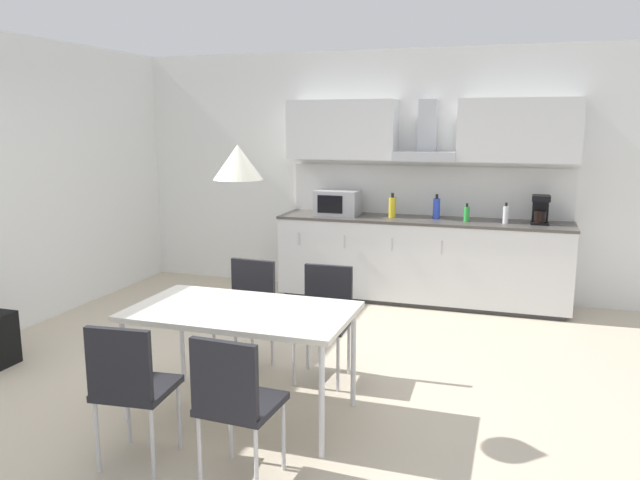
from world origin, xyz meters
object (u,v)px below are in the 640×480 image
object	(u,v)px
bottle_green	(467,214)
microwave	(338,203)
chair_far_left	(248,303)
chair_near_right	(234,396)
pendant_lamp	(238,162)
chair_far_right	(325,311)
bottle_blue	(437,208)
chair_near_left	(129,380)
coffee_maker	(540,210)
bottle_white	(506,214)
bottle_yellow	(392,207)
dining_table	(242,316)

from	to	relation	value
bottle_green	microwave	bearing A→B (deg)	178.22
bottle_green	chair_far_left	distance (m)	2.77
chair_near_right	pendant_lamp	xyz separation A→B (m)	(-0.33, 0.80, 1.18)
chair_far_right	chair_near_right	bearing A→B (deg)	-90.07
bottle_blue	bottle_green	world-z (taller)	bottle_blue
microwave	chair_far_left	world-z (taller)	microwave
chair_near_right	pendant_lamp	bearing A→B (deg)	112.10
bottle_blue	chair_near_left	bearing A→B (deg)	-106.42
pendant_lamp	chair_near_left	bearing A→B (deg)	-111.92
bottle_blue	coffee_maker	bearing A→B (deg)	-1.60
bottle_green	bottle_white	distance (m)	0.40
chair_far_left	chair_near_right	bearing A→B (deg)	-67.93
chair_far_right	chair_far_left	size ratio (longest dim) A/B	1.00
bottle_white	bottle_blue	bearing A→B (deg)	171.89
bottle_yellow	bottle_blue	bearing A→B (deg)	6.81
bottle_blue	bottle_green	size ratio (longest dim) A/B	1.39
coffee_maker	chair_far_left	xyz separation A→B (m)	(-2.24, -2.35, -0.55)
chair_far_right	pendant_lamp	world-z (taller)	pendant_lamp
dining_table	bottle_yellow	bearing A→B (deg)	83.17
chair_far_right	bottle_white	bearing A→B (deg)	61.17
bottle_green	pendant_lamp	world-z (taller)	pendant_lamp
bottle_white	coffee_maker	bearing A→B (deg)	12.31
microwave	coffee_maker	size ratio (longest dim) A/B	1.60
chair_far_right	coffee_maker	bearing A→B (deg)	55.89
dining_table	chair_far_right	world-z (taller)	chair_far_right
chair_far_right	bottle_green	bearing A→B (deg)	69.42
microwave	bottle_blue	size ratio (longest dim) A/B	1.79
bottle_white	dining_table	xyz separation A→B (m)	(-1.58, -3.07, -0.32)
dining_table	coffee_maker	bearing A→B (deg)	58.66
bottle_white	pendant_lamp	bearing A→B (deg)	-117.18
bottle_white	bottle_yellow	world-z (taller)	bottle_yellow
bottle_yellow	chair_near_right	world-z (taller)	bottle_yellow
chair_near_right	bottle_yellow	bearing A→B (deg)	89.30
chair_near_left	dining_table	bearing A→B (deg)	68.08
microwave	chair_far_right	bearing A→B (deg)	-75.91
bottle_green	bottle_yellow	distance (m)	0.81
bottle_blue	chair_near_right	xyz separation A→B (m)	(-0.52, -3.98, -0.51)
bottle_blue	dining_table	world-z (taller)	bottle_blue
chair_near_right	pendant_lamp	distance (m)	1.46
bottle_white	pendant_lamp	xyz separation A→B (m)	(-1.58, -3.07, 0.69)
bottle_green	dining_table	distance (m)	3.31
bottle_blue	bottle_white	distance (m)	0.74
chair_near_left	chair_far_left	world-z (taller)	same
dining_table	chair_near_right	distance (m)	0.88
coffee_maker	chair_far_right	xyz separation A→B (m)	(-1.59, -2.34, -0.55)
dining_table	chair_near_left	world-z (taller)	chair_near_left
bottle_yellow	coffee_maker	bearing A→B (deg)	1.01
bottle_white	dining_table	bearing A→B (deg)	-117.18
coffee_maker	chair_near_right	world-z (taller)	coffee_maker
bottle_green	chair_near_right	world-z (taller)	bottle_green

